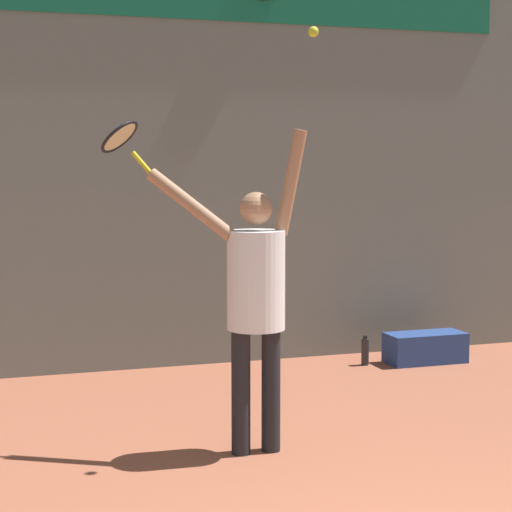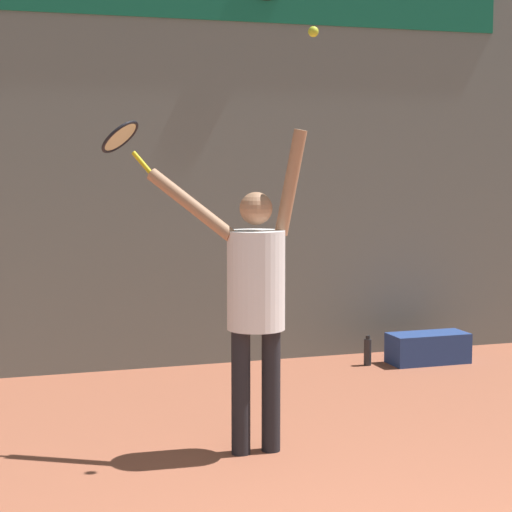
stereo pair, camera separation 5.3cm
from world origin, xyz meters
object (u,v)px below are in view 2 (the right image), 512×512
Objects in this scene: water_bottle at (368,352)px; equipment_bag at (428,348)px; tennis_racket at (122,139)px; tennis_player at (255,290)px; tennis_ball at (313,32)px.

water_bottle is 0.62m from equipment_bag.
tennis_racket is at bearing -147.05° from water_bottle.
equipment_bag reaches higher than water_bottle.
tennis_racket reaches higher than water_bottle.
equipment_bag is (3.30, 1.66, -2.00)m from tennis_racket.
water_bottle is at bearing 32.95° from tennis_racket.
tennis_player is at bearing -129.98° from water_bottle.
water_bottle is (1.88, 2.24, -0.99)m from tennis_player.
tennis_racket is 1.50m from tennis_ball.
tennis_player reaches higher than water_bottle.
equipment_bag is at bearing 47.26° from tennis_ball.
tennis_player is 3.09m from water_bottle.
tennis_player is 2.81× the size of equipment_bag.
tennis_racket is 3.78m from water_bottle.
tennis_ball is (0.35, -0.17, 1.70)m from tennis_player.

